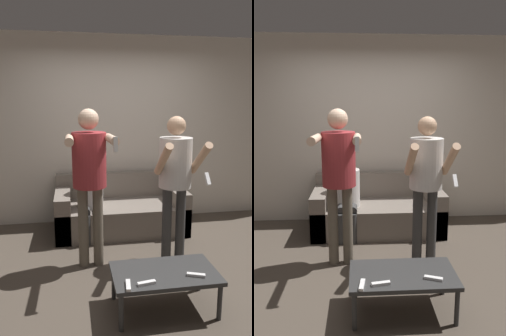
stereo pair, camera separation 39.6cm
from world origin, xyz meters
The scene contains 10 objects.
ground_plane centered at (0.00, 0.00, 0.00)m, with size 14.00×14.00×0.00m, color #4C4238.
wall_back centered at (0.00, 1.72, 1.35)m, with size 6.40×0.06×2.70m.
couch centered at (0.03, 1.26, 0.26)m, with size 1.76×0.87×0.75m.
person_standing_left centered at (-0.44, 0.27, 1.09)m, with size 0.48×0.77×1.71m.
person_standing_right centered at (0.49, 0.27, 1.02)m, with size 0.48×0.64×1.62m.
person_seated centered at (-0.39, 1.07, 0.61)m, with size 0.34×0.54×1.13m.
coffee_table centered at (0.13, -0.61, 0.32)m, with size 0.90×0.52×0.35m.
remote_near centered at (-0.22, -0.79, 0.37)m, with size 0.06×0.15×0.02m.
remote_mid centered at (-0.07, -0.78, 0.37)m, with size 0.15×0.06×0.02m.
remote_far centered at (0.36, -0.73, 0.37)m, with size 0.15×0.09×0.02m.
Camera 2 is at (-0.23, -3.12, 1.78)m, focal length 35.00 mm.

